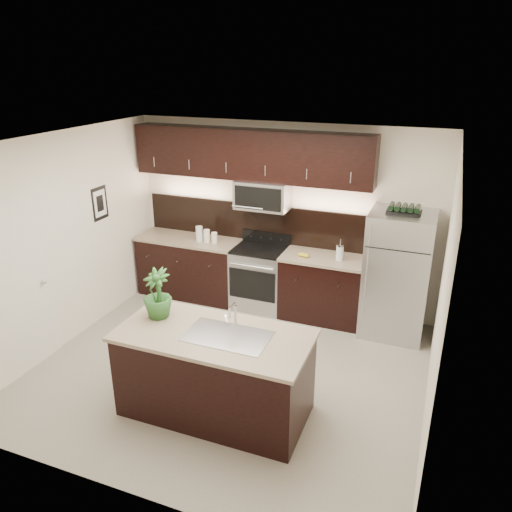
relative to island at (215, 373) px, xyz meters
The scene contains 12 objects.
ground 0.90m from the island, 103.64° to the left, with size 4.50×4.50×0.00m, color gray.
room_walls 1.44m from the island, 112.47° to the left, with size 4.52×4.02×2.71m.
counter_run 2.51m from the island, 104.65° to the left, with size 3.51×0.65×0.94m.
upper_fixtures 3.13m from the island, 103.29° to the left, with size 3.49×0.40×1.66m.
island is the anchor object (origin of this frame).
sink_faucet 0.51m from the island, ahead, with size 0.84×0.50×0.28m.
refrigerator 2.84m from the island, 57.29° to the left, with size 0.82×0.74×1.70m, color #B2B2B7.
wine_rack 3.09m from the island, 57.29° to the left, with size 0.42×0.26×0.10m.
plant 1.02m from the island, behind, with size 0.30×0.30×0.54m, color #275622.
canisters 2.77m from the island, 118.42° to the left, with size 0.34×0.10×0.23m.
french_press 2.56m from the island, 72.57° to the left, with size 0.10×0.10×0.30m.
bananas 2.41m from the island, 84.74° to the left, with size 0.16×0.13×0.05m, color gold.
Camera 1 is at (2.15, -4.63, 3.50)m, focal length 35.00 mm.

